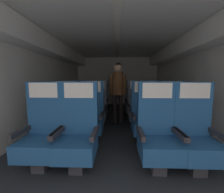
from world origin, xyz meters
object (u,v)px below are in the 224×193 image
at_px(flight_attendant, 118,86).
at_px(seat_d_right_window, 134,102).
at_px(seat_b_right_window, 145,117).
at_px(seat_a_left_window, 42,133).
at_px(seat_c_right_aisle, 158,108).
at_px(seat_c_right_window, 138,108).
at_px(seat_a_right_aisle, 196,135).
at_px(seat_d_right_aisle, 149,102).
at_px(seat_a_right_window, 158,134).
at_px(seat_b_left_aisle, 90,116).
at_px(seat_a_left_aisle, 78,134).
at_px(seat_b_left_window, 65,116).
at_px(seat_c_left_aisle, 97,108).
at_px(seat_d_left_aisle, 100,102).
at_px(seat_d_left_window, 85,102).
at_px(seat_c_left_window, 78,107).
at_px(seat_b_right_aisle, 171,117).

bearing_deg(flight_attendant, seat_d_right_window, 70.97).
bearing_deg(seat_b_right_window, seat_a_left_window, -150.40).
xyz_separation_m(seat_c_right_aisle, seat_c_right_window, (-0.48, 0.02, 0.00)).
height_order(seat_a_left_window, seat_a_right_aisle, same).
bearing_deg(seat_d_right_aisle, seat_b_right_window, -104.67).
relative_size(seat_a_right_window, seat_b_left_aisle, 1.00).
relative_size(seat_a_left_window, seat_a_right_aisle, 1.00).
bearing_deg(seat_b_left_aisle, seat_a_left_aisle, -89.95).
bearing_deg(seat_b_left_window, seat_b_left_aisle, 1.21).
height_order(seat_a_left_aisle, seat_d_right_window, same).
relative_size(seat_b_left_window, seat_c_left_aisle, 1.00).
height_order(seat_b_left_window, seat_c_right_aisle, same).
height_order(seat_a_right_aisle, seat_a_right_window, same).
relative_size(seat_a_left_window, seat_b_left_aisle, 1.00).
distance_m(seat_b_left_window, flight_attendant, 1.65).
relative_size(seat_b_right_window, seat_d_right_aisle, 1.00).
bearing_deg(seat_d_left_aisle, seat_d_right_window, 0.50).
distance_m(seat_b_left_window, seat_b_left_aisle, 0.49).
xyz_separation_m(seat_d_left_window, flight_attendant, (1.02, -0.56, 0.52)).
relative_size(seat_c_right_aisle, seat_d_left_aisle, 1.00).
relative_size(seat_a_right_window, seat_d_left_window, 1.00).
distance_m(seat_c_right_aisle, seat_d_left_window, 2.19).
xyz_separation_m(seat_c_left_aisle, seat_c_right_aisle, (1.51, -0.02, 0.00)).
bearing_deg(seat_a_left_aisle, seat_c_right_aisle, 49.20).
distance_m(seat_c_right_window, seat_d_left_aisle, 1.35).
height_order(seat_d_left_aisle, seat_d_right_aisle, same).
bearing_deg(seat_c_right_aisle, seat_a_right_window, -105.44).
bearing_deg(seat_c_left_aisle, seat_c_left_window, 179.38).
bearing_deg(seat_b_left_aisle, seat_d_left_window, 105.76).
bearing_deg(seat_d_left_window, seat_d_right_window, -0.22).
height_order(seat_a_right_aisle, seat_d_right_aisle, same).
distance_m(seat_a_right_window, seat_b_left_window, 1.74).
relative_size(seat_c_right_window, flight_attendant, 0.71).
bearing_deg(seat_d_left_window, seat_c_right_window, -29.98).
distance_m(seat_a_left_aisle, seat_b_left_window, 1.01).
bearing_deg(seat_c_right_aisle, seat_d_left_window, 155.76).
relative_size(seat_a_right_window, seat_c_left_window, 1.00).
bearing_deg(seat_c_left_window, seat_a_right_aisle, -41.54).
bearing_deg(seat_d_left_aisle, flight_attendant, -44.99).
xyz_separation_m(seat_c_left_window, flight_attendant, (1.01, 0.31, 0.52)).
bearing_deg(seat_a_right_aisle, seat_d_right_window, 100.70).
bearing_deg(seat_a_left_aisle, seat_b_left_window, 118.77).
height_order(seat_b_right_aisle, seat_d_left_aisle, same).
xyz_separation_m(seat_d_right_aisle, flight_attendant, (-0.96, -0.56, 0.52)).
relative_size(seat_b_right_aisle, seat_d_right_aisle, 1.00).
distance_m(seat_b_left_window, seat_c_left_aisle, 1.00).
relative_size(seat_c_left_aisle, seat_d_left_aisle, 1.00).
bearing_deg(seat_a_left_aisle, seat_a_right_aisle, 0.49).
relative_size(seat_b_right_window, seat_c_right_window, 1.00).
height_order(seat_b_left_aisle, seat_b_right_aisle, same).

